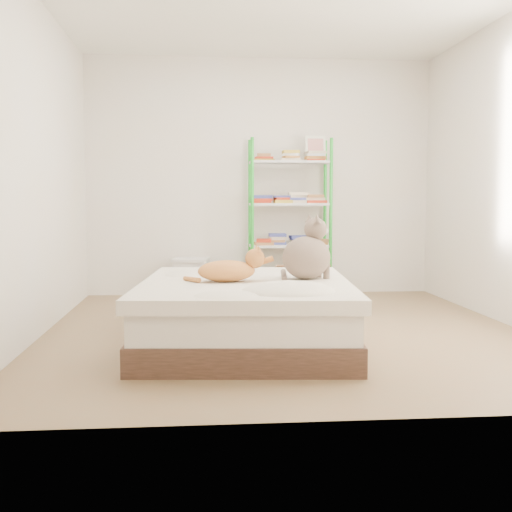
{
  "coord_description": "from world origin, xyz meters",
  "views": [
    {
      "loc": [
        -0.68,
        -5.02,
        1.05
      ],
      "look_at": [
        -0.25,
        -0.17,
        0.62
      ],
      "focal_mm": 45.0,
      "sensor_mm": 36.0,
      "label": 1
    }
  ],
  "objects": [
    {
      "name": "room",
      "position": [
        0.0,
        0.0,
        1.3
      ],
      "size": [
        3.81,
        4.21,
        2.61
      ],
      "color": "olive",
      "rests_on": "ground"
    },
    {
      "name": "bed",
      "position": [
        -0.35,
        -0.47,
        0.23
      ],
      "size": [
        1.62,
        1.96,
        0.47
      ],
      "rotation": [
        0.0,
        0.0,
        -0.09
      ],
      "color": "brown",
      "rests_on": "ground"
    },
    {
      "name": "orange_cat",
      "position": [
        -0.49,
        -0.51,
        0.57
      ],
      "size": [
        0.5,
        0.3,
        0.19
      ],
      "primitive_type": null,
      "rotation": [
        0.0,
        0.0,
        0.09
      ],
      "color": "#D36F3C",
      "rests_on": "bed"
    },
    {
      "name": "grey_cat",
      "position": [
        0.1,
        -0.42,
        0.7
      ],
      "size": [
        0.5,
        0.47,
        0.45
      ],
      "primitive_type": null,
      "rotation": [
        0.0,
        0.0,
        2.0
      ],
      "color": "#8F7360",
      "rests_on": "bed"
    },
    {
      "name": "shelf_unit",
      "position": [
        0.31,
        1.88,
        0.83
      ],
      "size": [
        0.88,
        0.36,
        1.74
      ],
      "color": "green",
      "rests_on": "ground"
    },
    {
      "name": "cardboard_box",
      "position": [
        0.35,
        1.36,
        0.18
      ],
      "size": [
        0.55,
        0.54,
        0.42
      ],
      "rotation": [
        0.0,
        0.0,
        -0.08
      ],
      "color": "brown",
      "rests_on": "ground"
    },
    {
      "name": "white_bin",
      "position": [
        -0.77,
        1.85,
        0.22
      ],
      "size": [
        0.41,
        0.37,
        0.43
      ],
      "rotation": [
        0.0,
        0.0,
        -0.16
      ],
      "color": "silver",
      "rests_on": "ground"
    }
  ]
}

